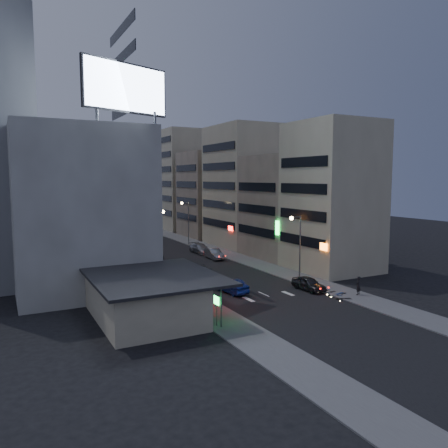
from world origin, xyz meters
TOP-DOWN VIEW (x-y plane):
  - ground at (0.00, 0.00)m, footprint 180.00×180.00m
  - sidewalk_left at (-8.00, 30.00)m, footprint 4.00×120.00m
  - sidewalk_right at (8.00, 30.00)m, footprint 4.00×120.00m
  - food_court at (-13.90, 2.00)m, footprint 11.00×13.00m
  - white_building at (-17.00, 20.00)m, footprint 14.00×24.00m
  - shophouse_near at (15.00, 10.50)m, footprint 10.00×11.00m
  - shophouse_mid at (15.50, 22.00)m, footprint 11.00×12.00m
  - shophouse_far at (15.00, 35.00)m, footprint 10.00×14.00m
  - far_left_a at (-15.50, 45.00)m, footprint 11.00×10.00m
  - far_left_b at (-16.00, 58.00)m, footprint 12.00×10.00m
  - far_right_a at (15.50, 50.00)m, footprint 11.00×12.00m
  - far_right_b at (16.00, 64.00)m, footprint 12.00×12.00m
  - billboard at (-12.99, 9.97)m, footprint 9.52×3.75m
  - street_lamp_right_near at (5.90, 6.00)m, footprint 1.60×0.44m
  - street_lamp_left at (-5.90, 22.00)m, footprint 1.60×0.44m
  - street_lamp_right_far at (5.90, 40.00)m, footprint 1.60×0.44m
  - parked_car_right_near at (5.38, 3.10)m, footprint 1.97×4.55m
  - parked_car_right_mid at (4.31, 25.08)m, footprint 2.05×4.97m
  - parked_car_left at (-4.68, 28.26)m, footprint 2.58×5.28m
  - parked_car_right_far at (4.57, 30.82)m, footprint 2.48×5.53m
  - road_car_blue at (-2.84, 6.15)m, footprint 2.07×4.78m
  - road_car_silver at (-2.44, 15.34)m, footprint 2.84×5.19m
  - person at (8.61, -1.19)m, footprint 0.86×0.73m
  - scooter_black_a at (6.97, -1.77)m, footprint 1.27×2.00m
  - scooter_silver_a at (6.99, -0.28)m, footprint 1.20×1.79m
  - scooter_blue at (7.78, 0.35)m, footprint 1.18×2.12m
  - scooter_black_b at (7.06, 1.84)m, footprint 1.29×1.96m
  - scooter_silver_b at (7.27, 1.41)m, footprint 0.90×2.11m

SIDE VIEW (x-z plane):
  - ground at x=0.00m, z-range 0.00..0.00m
  - sidewalk_left at x=-8.00m, z-range 0.00..0.12m
  - sidewalk_right at x=8.00m, z-range 0.00..0.12m
  - scooter_silver_a at x=6.99m, z-range 0.12..1.16m
  - scooter_black_b at x=7.06m, z-range 0.12..1.26m
  - scooter_black_a at x=6.97m, z-range 0.12..1.28m
  - road_car_silver at x=-2.44m, z-range 0.00..1.43m
  - parked_car_left at x=-4.68m, z-range 0.00..1.45m
  - scooter_blue at x=7.78m, z-range 0.12..1.35m
  - scooter_silver_b at x=7.27m, z-range 0.12..1.38m
  - road_car_blue at x=-2.84m, z-range 0.00..1.53m
  - parked_car_right_near at x=5.38m, z-range 0.00..1.53m
  - parked_car_right_far at x=4.57m, z-range 0.00..1.57m
  - parked_car_right_mid at x=4.31m, z-range 0.00..1.60m
  - person at x=8.61m, z-range 0.12..2.10m
  - food_court at x=-13.90m, z-range 0.05..3.92m
  - street_lamp_right_near at x=5.90m, z-range 1.35..9.37m
  - street_lamp_left at x=-5.90m, z-range 1.35..9.37m
  - street_lamp_right_far at x=5.90m, z-range 1.35..9.37m
  - far_left_b at x=-16.00m, z-range 0.00..15.00m
  - shophouse_mid at x=15.50m, z-range 0.00..16.00m
  - white_building at x=-17.00m, z-range 0.00..18.00m
  - far_right_a at x=15.50m, z-range 0.00..18.00m
  - shophouse_near at x=15.00m, z-range 0.00..20.00m
  - far_left_a at x=-15.50m, z-range 0.00..20.00m
  - shophouse_far at x=15.00m, z-range 0.00..22.00m
  - far_right_b at x=16.00m, z-range 0.00..24.00m
  - billboard at x=-12.99m, z-range 18.56..24.76m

